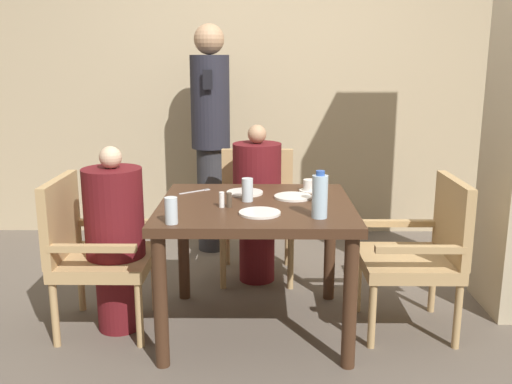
{
  "coord_description": "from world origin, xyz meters",
  "views": [
    {
      "loc": [
        0.03,
        -2.96,
        1.49
      ],
      "look_at": [
        0.0,
        0.05,
        0.78
      ],
      "focal_mm": 40.0,
      "sensor_mm": 36.0,
      "label": 1
    }
  ],
  "objects": [
    {
      "name": "pepper_shaker",
      "position": [
        -0.14,
        -0.09,
        0.77
      ],
      "size": [
        0.03,
        0.03,
        0.08
      ],
      "color": "#4C3D2D",
      "rests_on": "dining_table"
    },
    {
      "name": "chair_left_side",
      "position": [
        -0.91,
        0.0,
        0.47
      ],
      "size": [
        0.51,
        0.51,
        0.86
      ],
      "color": "tan",
      "rests_on": "ground_plane"
    },
    {
      "name": "glass_tall_mid",
      "position": [
        0.34,
        0.01,
        0.79
      ],
      "size": [
        0.06,
        0.06,
        0.13
      ],
      "color": "silver",
      "rests_on": "dining_table"
    },
    {
      "name": "plate_main_left",
      "position": [
        0.02,
        -0.22,
        0.73
      ],
      "size": [
        0.21,
        0.21,
        0.01
      ],
      "color": "white",
      "rests_on": "dining_table"
    },
    {
      "name": "diner_in_far_chair",
      "position": [
        -0.0,
        0.72,
        0.55
      ],
      "size": [
        0.32,
        0.32,
        1.06
      ],
      "color": "#5B1419",
      "rests_on": "ground_plane"
    },
    {
      "name": "water_bottle",
      "position": [
        0.31,
        -0.28,
        0.84
      ],
      "size": [
        0.08,
        0.08,
        0.23
      ],
      "color": "silver",
      "rests_on": "dining_table"
    },
    {
      "name": "fork_beside_plate",
      "position": [
        -0.34,
        0.27,
        0.73
      ],
      "size": [
        0.17,
        0.13,
        0.0
      ],
      "color": "silver",
      "rests_on": "dining_table"
    },
    {
      "name": "standing_host",
      "position": [
        -0.36,
        1.37,
        0.93
      ],
      "size": [
        0.29,
        0.33,
        1.73
      ],
      "color": "#2D2D33",
      "rests_on": "ground_plane"
    },
    {
      "name": "chair_far_side",
      "position": [
        0.0,
        0.86,
        0.47
      ],
      "size": [
        0.51,
        0.51,
        0.86
      ],
      "color": "tan",
      "rests_on": "ground_plane"
    },
    {
      "name": "glass_tall_far",
      "position": [
        -0.05,
        0.04,
        0.79
      ],
      "size": [
        0.06,
        0.06,
        0.13
      ],
      "color": "silver",
      "rests_on": "dining_table"
    },
    {
      "name": "diner_in_left_chair",
      "position": [
        -0.77,
        0.0,
        0.53
      ],
      "size": [
        0.32,
        0.32,
        1.03
      ],
      "color": "#5B1419",
      "rests_on": "ground_plane"
    },
    {
      "name": "plate_main_right",
      "position": [
        -0.07,
        0.22,
        0.73
      ],
      "size": [
        0.21,
        0.21,
        0.01
      ],
      "color": "white",
      "rests_on": "dining_table"
    },
    {
      "name": "wall_back",
      "position": [
        0.0,
        1.88,
        1.4
      ],
      "size": [
        8.0,
        0.06,
        2.8
      ],
      "color": "tan",
      "rests_on": "ground_plane"
    },
    {
      "name": "plate_dessert_center",
      "position": [
        0.21,
        0.12,
        0.73
      ],
      "size": [
        0.21,
        0.21,
        0.01
      ],
      "color": "white",
      "rests_on": "dining_table"
    },
    {
      "name": "teacup_with_saucer",
      "position": [
        0.31,
        0.28,
        0.76
      ],
      "size": [
        0.12,
        0.12,
        0.07
      ],
      "color": "white",
      "rests_on": "dining_table"
    },
    {
      "name": "salt_shaker",
      "position": [
        -0.18,
        -0.09,
        0.77
      ],
      "size": [
        0.03,
        0.03,
        0.08
      ],
      "color": "white",
      "rests_on": "dining_table"
    },
    {
      "name": "ground_plane",
      "position": [
        0.0,
        0.0,
        0.0
      ],
      "size": [
        16.0,
        16.0,
        0.0
      ],
      "primitive_type": "plane",
      "color": "#60564C"
    },
    {
      "name": "chair_right_side",
      "position": [
        0.91,
        0.0,
        0.47
      ],
      "size": [
        0.51,
        0.51,
        0.86
      ],
      "color": "tan",
      "rests_on": "ground_plane"
    },
    {
      "name": "glass_tall_near",
      "position": [
        -0.39,
        -0.39,
        0.79
      ],
      "size": [
        0.06,
        0.06,
        0.13
      ],
      "color": "silver",
      "rests_on": "dining_table"
    },
    {
      "name": "dining_table",
      "position": [
        0.0,
        0.0,
        0.62
      ],
      "size": [
        1.03,
        0.95,
        0.73
      ],
      "color": "#422819",
      "rests_on": "ground_plane"
    }
  ]
}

